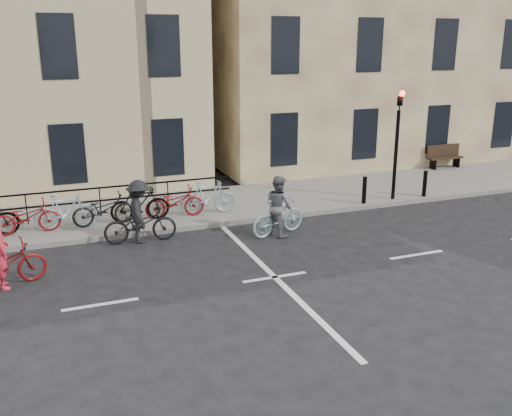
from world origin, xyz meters
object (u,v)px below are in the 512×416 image
object	(u,v)px
bench	(444,155)
traffic_light	(398,132)
cyclist_pink	(1,262)
cyclist_grey	(278,211)
cyclist_dark	(140,218)

from	to	relation	value
bench	traffic_light	bearing A→B (deg)	-144.75
bench	cyclist_pink	distance (m)	17.98
traffic_light	cyclist_pink	world-z (taller)	traffic_light
cyclist_pink	bench	bearing A→B (deg)	-85.98
traffic_light	cyclist_grey	world-z (taller)	traffic_light
cyclist_dark	traffic_light	bearing A→B (deg)	-81.39
cyclist_grey	bench	bearing A→B (deg)	-78.65
cyclist_pink	cyclist_dark	world-z (taller)	cyclist_dark
traffic_light	cyclist_pink	xyz separation A→B (m)	(-12.13, -2.64, -1.85)
traffic_light	cyclist_grey	distance (m)	5.46
traffic_light	cyclist_grey	size ratio (longest dim) A/B	2.10
bench	cyclist_dark	bearing A→B (deg)	-162.88
cyclist_grey	cyclist_dark	size ratio (longest dim) A/B	0.93
traffic_light	bench	bearing A→B (deg)	35.25
traffic_light	cyclist_dark	xyz separation A→B (m)	(-8.70, -0.77, -1.76)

